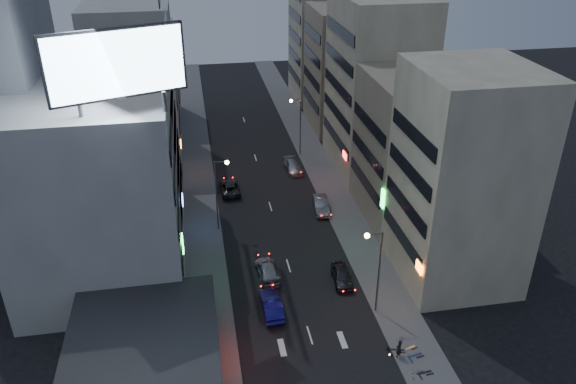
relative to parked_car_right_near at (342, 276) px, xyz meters
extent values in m
plane|color=black|center=(-4.47, -10.57, -0.71)|extent=(180.00, 180.00, 0.00)
cube|color=#4C4C4F|center=(-12.47, 19.43, -0.65)|extent=(4.00, 120.00, 0.12)
cube|color=#4C4C4F|center=(3.53, 19.43, -0.65)|extent=(4.00, 120.00, 0.12)
cube|color=beige|center=(-18.47, -8.57, 1.09)|extent=(8.00, 12.00, 3.60)
cube|color=black|center=(-17.47, -8.57, 3.04)|extent=(11.00, 13.00, 0.25)
cube|color=black|center=(-13.37, -8.57, 2.39)|extent=(0.12, 4.00, 0.90)
cube|color=#FF1E14|center=(-13.29, -8.57, 2.39)|extent=(0.04, 3.70, 0.70)
cube|color=#B0B0AB|center=(-21.47, 9.43, 8.29)|extent=(14.00, 24.00, 18.00)
cube|color=beige|center=(10.53, -0.07, 9.29)|extent=(10.00, 11.00, 20.00)
cube|color=gray|center=(11.03, 11.43, 7.29)|extent=(11.00, 12.00, 16.00)
cube|color=beige|center=(10.53, 24.43, 10.29)|extent=(10.00, 14.00, 22.00)
cube|color=#B0B0AB|center=(-19.97, 34.43, 9.29)|extent=(11.00, 10.00, 20.00)
cube|color=gray|center=(-20.47, 47.43, 6.79)|extent=(12.00, 10.00, 15.00)
cube|color=gray|center=(11.03, 39.43, 8.29)|extent=(11.00, 12.00, 18.00)
cube|color=beige|center=(11.53, 53.43, 11.29)|extent=(12.00, 12.00, 24.00)
cylinder|color=#595B60|center=(-20.47, -0.57, 18.04)|extent=(0.30, 0.30, 1.50)
cylinder|color=#595B60|center=(-14.47, -0.57, 18.04)|extent=(0.30, 0.30, 1.50)
cube|color=black|center=(-17.47, -0.57, 20.99)|extent=(9.52, 3.75, 5.00)
cube|color=#BCE2FB|center=(-17.40, -0.77, 20.99)|extent=(9.04, 3.34, 4.60)
cylinder|color=#595B60|center=(1.83, -4.57, 3.41)|extent=(0.16, 0.16, 8.00)
cylinder|color=#595B60|center=(1.13, -4.57, 7.31)|extent=(1.40, 0.10, 0.10)
sphere|color=#FFD88C|center=(0.53, -4.57, 7.21)|extent=(0.44, 0.44, 0.44)
cylinder|color=#595B60|center=(-10.77, 11.43, 3.41)|extent=(0.16, 0.16, 8.00)
cylinder|color=#595B60|center=(-10.07, 11.43, 7.31)|extent=(1.40, 0.10, 0.10)
sphere|color=#FFD88C|center=(-9.47, 11.43, 7.21)|extent=(0.44, 0.44, 0.44)
cylinder|color=#595B60|center=(1.83, 29.43, 3.41)|extent=(0.16, 0.16, 8.00)
cylinder|color=#595B60|center=(1.13, 29.43, 7.31)|extent=(1.40, 0.10, 0.10)
sphere|color=#FFD88C|center=(0.53, 29.43, 7.21)|extent=(0.44, 0.44, 0.44)
imported|color=#2A292F|center=(0.00, 0.00, 0.00)|extent=(1.95, 4.25, 1.41)
imported|color=#989DA0|center=(1.13, 13.50, 0.03)|extent=(2.03, 4.63, 1.48)
imported|color=#28292D|center=(-8.80, 19.81, -0.04)|extent=(2.30, 4.82, 1.33)
imported|color=#A4A8AC|center=(-0.09, 24.35, -0.06)|extent=(2.12, 4.56, 1.29)
imported|color=navy|center=(-7.16, -3.09, 0.05)|extent=(1.69, 4.61, 1.51)
imported|color=#989BA0|center=(-6.76, 2.16, -0.02)|extent=(2.14, 4.82, 1.37)
imported|color=black|center=(1.83, -10.25, 0.23)|extent=(0.71, 0.63, 1.63)
camera|label=1|loc=(-12.45, -41.08, 31.49)|focal=35.00mm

